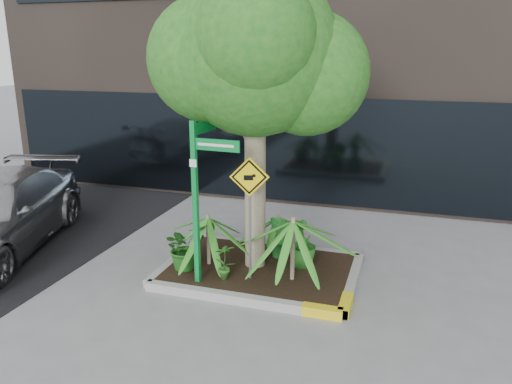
% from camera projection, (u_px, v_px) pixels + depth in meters
% --- Properties ---
extents(ground, '(80.00, 80.00, 0.00)m').
position_uv_depth(ground, '(244.00, 280.00, 8.53)').
color(ground, gray).
rests_on(ground, ground).
extents(planter, '(3.35, 2.36, 0.15)m').
position_uv_depth(planter, '(261.00, 270.00, 8.68)').
color(planter, '#9E9E99').
rests_on(planter, ground).
extents(tree, '(3.42, 3.04, 5.13)m').
position_uv_depth(tree, '(255.00, 52.00, 7.82)').
color(tree, tan).
rests_on(tree, ground).
extents(palm_front, '(1.21, 1.21, 1.35)m').
position_uv_depth(palm_front, '(293.00, 221.00, 7.95)').
color(palm_front, tan).
rests_on(palm_front, ground).
extents(palm_left, '(1.03, 1.03, 1.15)m').
position_uv_depth(palm_left, '(208.00, 217.00, 8.58)').
color(palm_left, tan).
rests_on(palm_left, ground).
extents(palm_back, '(0.80, 0.80, 0.89)m').
position_uv_depth(palm_back, '(278.00, 217.00, 9.21)').
color(palm_back, tan).
rests_on(palm_back, ground).
extents(shrub_a, '(0.97, 0.97, 0.79)m').
position_uv_depth(shrub_a, '(185.00, 247.00, 8.53)').
color(shrub_a, '#1C5719').
rests_on(shrub_a, planter).
extents(shrub_b, '(0.70, 0.70, 0.88)m').
position_uv_depth(shrub_b, '(302.00, 242.00, 8.61)').
color(shrub_b, '#266E21').
rests_on(shrub_b, planter).
extents(shrub_c, '(0.46, 0.46, 0.63)m').
position_uv_depth(shrub_c, '(225.00, 261.00, 8.16)').
color(shrub_c, '#2C651F').
rests_on(shrub_c, planter).
extents(shrub_d, '(0.63, 0.63, 0.82)m').
position_uv_depth(shrub_d, '(280.00, 236.00, 8.97)').
color(shrub_d, '#1E6A25').
rests_on(shrub_d, planter).
extents(street_sign_post, '(0.82, 0.83, 2.78)m').
position_uv_depth(street_sign_post, '(200.00, 188.00, 7.76)').
color(street_sign_post, '#0C8D39').
rests_on(street_sign_post, ground).
extents(cattle_sign, '(0.61, 0.18, 2.04)m').
position_uv_depth(cattle_sign, '(250.00, 198.00, 7.88)').
color(cattle_sign, slate).
rests_on(cattle_sign, ground).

